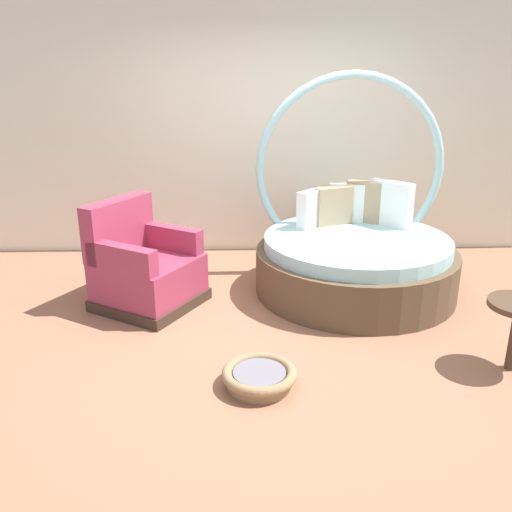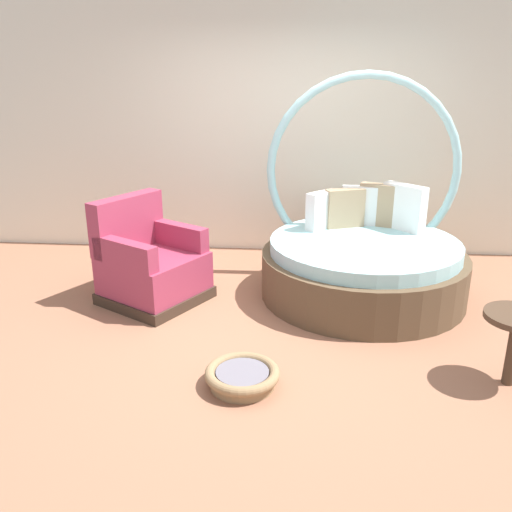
% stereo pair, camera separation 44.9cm
% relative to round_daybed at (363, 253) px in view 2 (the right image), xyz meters
% --- Properties ---
extents(ground_plane, '(8.00, 8.00, 0.02)m').
position_rel_round_daybed_xyz_m(ground_plane, '(-0.84, -0.78, -0.40)').
color(ground_plane, '#936047').
extents(back_wall, '(8.00, 0.12, 2.75)m').
position_rel_round_daybed_xyz_m(back_wall, '(-0.84, 1.25, 0.99)').
color(back_wall, silver).
rests_on(back_wall, ground_plane).
extents(round_daybed, '(1.88, 1.88, 2.01)m').
position_rel_round_daybed_xyz_m(round_daybed, '(0.00, 0.00, 0.00)').
color(round_daybed, brown).
rests_on(round_daybed, ground_plane).
extents(red_armchair, '(1.09, 1.09, 0.94)m').
position_rel_round_daybed_xyz_m(red_armchair, '(-1.95, -0.33, -0.06)').
color(red_armchair, '#38281E').
rests_on(red_armchair, ground_plane).
extents(pet_basket, '(0.51, 0.51, 0.13)m').
position_rel_round_daybed_xyz_m(pet_basket, '(-0.96, -1.70, -0.31)').
color(pet_basket, '#8E704C').
rests_on(pet_basket, ground_plane).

